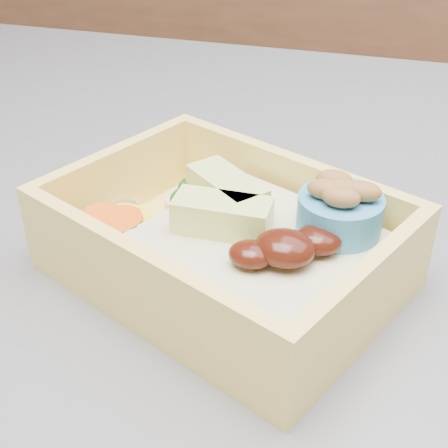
# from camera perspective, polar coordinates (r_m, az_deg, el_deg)

# --- Properties ---
(bento_box) EXTENTS (0.25, 0.22, 0.08)m
(bento_box) POSITION_cam_1_polar(r_m,az_deg,el_deg) (0.38, 0.92, -1.90)
(bento_box) COLOR #F9D867
(bento_box) RESTS_ON island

